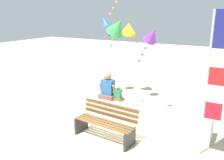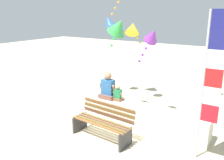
# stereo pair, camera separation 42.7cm
# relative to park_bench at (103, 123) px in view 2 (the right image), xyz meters

# --- Properties ---
(ground_plane) EXTENTS (40.00, 40.00, 0.00)m
(ground_plane) POSITION_rel_park_bench_xyz_m (-0.48, -0.26, -0.42)
(ground_plane) COLOR beige
(seawall_ledge) EXTENTS (5.87, 0.57, 0.64)m
(seawall_ledge) POSITION_rel_park_bench_xyz_m (-0.48, 1.12, -0.10)
(seawall_ledge) COLOR silver
(seawall_ledge) RESTS_ON ground
(park_bench) EXTENTS (1.69, 0.72, 0.88)m
(park_bench) POSITION_rel_park_bench_xyz_m (0.00, 0.00, 0.00)
(park_bench) COLOR brown
(park_bench) RESTS_ON ground
(person_adult) EXTENTS (0.54, 0.39, 0.82)m
(person_adult) POSITION_rel_park_bench_xyz_m (-0.59, 1.11, 0.54)
(person_adult) COLOR brown
(person_adult) RESTS_ON seawall_ledge
(person_child) EXTENTS (0.31, 0.23, 0.48)m
(person_child) POSITION_rel_park_bench_xyz_m (-0.24, 1.11, 0.41)
(person_child) COLOR brown
(person_child) RESTS_ON seawall_ledge
(flag_banner) EXTENTS (0.39, 0.05, 3.26)m
(flag_banner) POSITION_rel_park_bench_xyz_m (2.42, 0.39, 1.50)
(flag_banner) COLOR #B7B7BC
(flag_banner) RESTS_ON ground
(kite_green) EXTENTS (0.82, 0.70, 0.93)m
(kite_green) POSITION_rel_park_bench_xyz_m (-0.56, 1.65, 2.35)
(kite_green) COLOR green
(kite_blue) EXTENTS (0.54, 0.55, 0.84)m
(kite_blue) POSITION_rel_park_bench_xyz_m (-1.87, 3.07, 2.42)
(kite_blue) COLOR blue
(kite_purple) EXTENTS (0.69, 0.69, 1.04)m
(kite_purple) POSITION_rel_park_bench_xyz_m (0.49, 1.79, 2.12)
(kite_purple) COLOR purple
(kite_yellow) EXTENTS (0.73, 0.83, 0.92)m
(kite_yellow) POSITION_rel_park_bench_xyz_m (-1.08, 3.51, 2.19)
(kite_yellow) COLOR yellow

